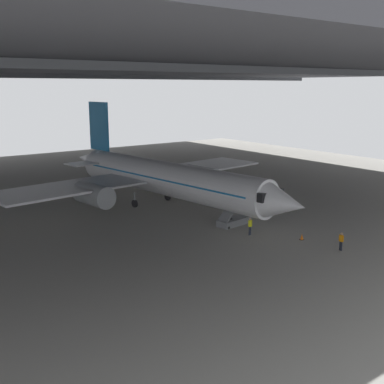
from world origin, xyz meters
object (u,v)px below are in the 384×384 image
boarding_stairs (235,218)px  traffic_cone_orange (302,237)px  airplane_main (163,178)px  baggage_tug (155,183)px  crew_worker_by_stairs (250,225)px  crew_worker_near_nose (341,240)px

boarding_stairs → traffic_cone_orange: boarding_stairs is taller
airplane_main → baggage_tug: 12.24m
boarding_stairs → baggage_tug: boarding_stairs is taller
traffic_cone_orange → boarding_stairs: bearing=103.0°
baggage_tug → airplane_main: bearing=-117.1°
airplane_main → crew_worker_by_stairs: airplane_main is taller
crew_worker_by_stairs → traffic_cone_orange: crew_worker_by_stairs is taller
airplane_main → boarding_stairs: bearing=-79.8°
boarding_stairs → traffic_cone_orange: (1.74, -7.56, -0.45)m
boarding_stairs → crew_worker_by_stairs: boarding_stairs is taller
boarding_stairs → crew_worker_by_stairs: (-1.20, -3.58, 0.25)m
airplane_main → traffic_cone_orange: 18.81m
airplane_main → crew_worker_near_nose: airplane_main is taller
crew_worker_near_nose → crew_worker_by_stairs: (-3.35, 8.01, 0.05)m
traffic_cone_orange → crew_worker_by_stairs: bearing=126.5°
airplane_main → baggage_tug: (5.40, 10.55, -3.04)m
boarding_stairs → crew_worker_near_nose: (2.15, -11.60, 0.20)m
crew_worker_by_stairs → boarding_stairs: bearing=71.5°
crew_worker_near_nose → traffic_cone_orange: (-0.41, 4.04, -0.65)m
crew_worker_near_nose → crew_worker_by_stairs: size_ratio=0.95×
crew_worker_near_nose → baggage_tug: bearing=87.7°
baggage_tug → crew_worker_by_stairs: bearing=-100.7°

